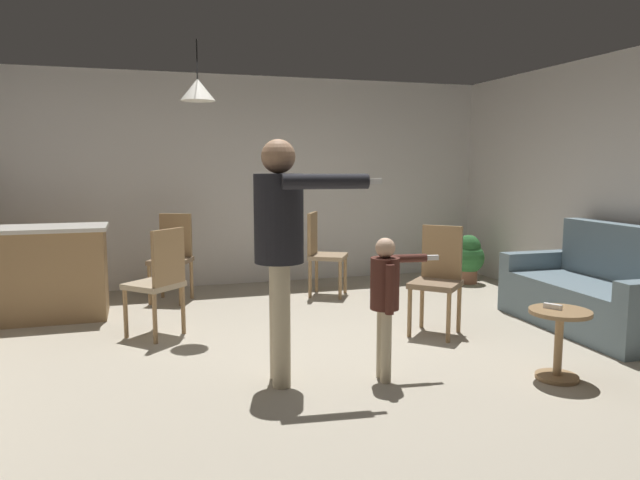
# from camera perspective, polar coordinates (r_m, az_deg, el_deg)

# --- Properties ---
(ground) EXTENTS (7.68, 7.68, 0.00)m
(ground) POSITION_cam_1_polar(r_m,az_deg,el_deg) (4.97, 1.32, -11.05)
(ground) COLOR #B2A893
(wall_back) EXTENTS (6.40, 0.10, 2.70)m
(wall_back) POSITION_cam_1_polar(r_m,az_deg,el_deg) (7.81, -6.17, 5.72)
(wall_back) COLOR silver
(wall_back) RESTS_ON ground
(couch_floral) EXTENTS (0.89, 1.82, 1.00)m
(couch_floral) POSITION_cam_1_polar(r_m,az_deg,el_deg) (6.23, 25.21, -4.80)
(couch_floral) COLOR slate
(couch_floral) RESTS_ON ground
(kitchen_counter) EXTENTS (1.26, 0.66, 0.95)m
(kitchen_counter) POSITION_cam_1_polar(r_m,az_deg,el_deg) (6.57, -25.30, -2.91)
(kitchen_counter) COLOR #99754C
(kitchen_counter) RESTS_ON ground
(side_table_by_couch) EXTENTS (0.44, 0.44, 0.52)m
(side_table_by_couch) POSITION_cam_1_polar(r_m,az_deg,el_deg) (4.67, 22.20, -8.61)
(side_table_by_couch) COLOR #99754C
(side_table_by_couch) RESTS_ON ground
(person_adult) EXTENTS (0.83, 0.57, 1.74)m
(person_adult) POSITION_cam_1_polar(r_m,az_deg,el_deg) (4.13, -3.81, 0.57)
(person_adult) COLOR tan
(person_adult) RESTS_ON ground
(person_child) EXTENTS (0.57, 0.30, 1.05)m
(person_child) POSITION_cam_1_polar(r_m,az_deg,el_deg) (4.27, 6.44, -5.08)
(person_child) COLOR tan
(person_child) RESTS_ON ground
(dining_chair_by_counter) EXTENTS (0.56, 0.56, 1.00)m
(dining_chair_by_counter) POSITION_cam_1_polar(r_m,az_deg,el_deg) (6.97, -14.13, -1.30)
(dining_chair_by_counter) COLOR #99754C
(dining_chair_by_counter) RESTS_ON ground
(dining_chair_near_wall) EXTENTS (0.57, 0.57, 1.00)m
(dining_chair_near_wall) POSITION_cam_1_polar(r_m,az_deg,el_deg) (7.02, 0.19, -1.02)
(dining_chair_near_wall) COLOR #99754C
(dining_chair_near_wall) RESTS_ON ground
(dining_chair_centre_back) EXTENTS (0.59, 0.59, 1.00)m
(dining_chair_centre_back) POSITION_cam_1_polar(r_m,az_deg,el_deg) (5.51, -15.33, -3.61)
(dining_chair_centre_back) COLOR #99754C
(dining_chair_centre_back) RESTS_ON ground
(dining_chair_spare) EXTENTS (0.59, 0.59, 1.00)m
(dining_chair_spare) POSITION_cam_1_polar(r_m,az_deg,el_deg) (5.56, 11.38, -3.39)
(dining_chair_spare) COLOR #99754C
(dining_chair_spare) RESTS_ON ground
(potted_plant_corner) EXTENTS (0.42, 0.42, 0.65)m
(potted_plant_corner) POSITION_cam_1_polar(r_m,az_deg,el_deg) (8.00, 14.21, -1.58)
(potted_plant_corner) COLOR brown
(potted_plant_corner) RESTS_ON ground
(spare_remote_on_table) EXTENTS (0.10, 0.13, 0.04)m
(spare_remote_on_table) POSITION_cam_1_polar(r_m,az_deg,el_deg) (4.64, 21.67, -6.01)
(spare_remote_on_table) COLOR white
(spare_remote_on_table) RESTS_ON side_table_by_couch
(ceiling_light_pendant) EXTENTS (0.32, 0.32, 0.55)m
(ceiling_light_pendant) POSITION_cam_1_polar(r_m,az_deg,el_deg) (5.67, -11.80, 14.12)
(ceiling_light_pendant) COLOR silver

